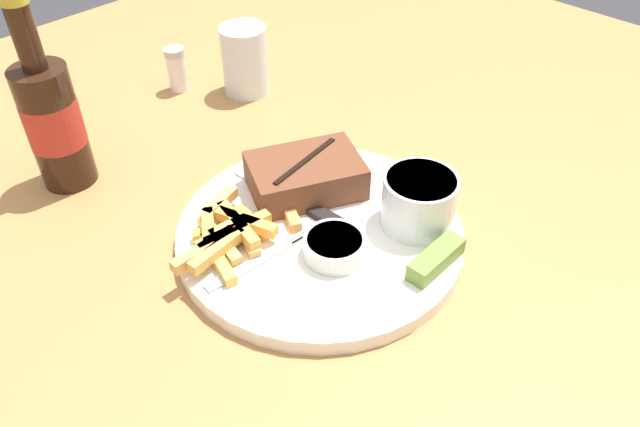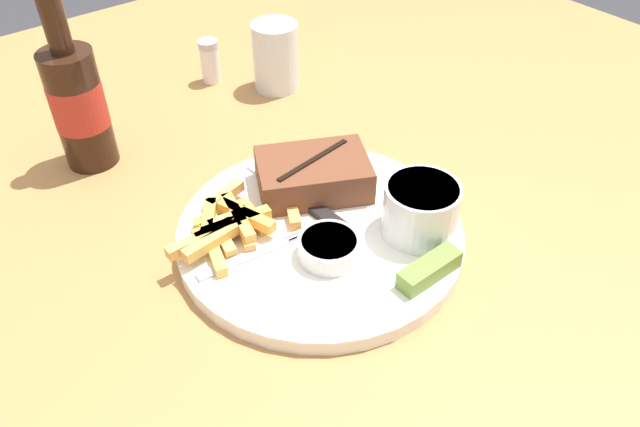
{
  "view_description": "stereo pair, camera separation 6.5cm",
  "coord_description": "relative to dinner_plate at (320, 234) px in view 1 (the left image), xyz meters",
  "views": [
    {
      "loc": [
        -0.36,
        -0.34,
        1.2
      ],
      "look_at": [
        0.0,
        0.0,
        0.77
      ],
      "focal_mm": 35.0,
      "sensor_mm": 36.0,
      "label": 1
    },
    {
      "loc": [
        -0.31,
        -0.39,
        1.2
      ],
      "look_at": [
        0.0,
        0.0,
        0.77
      ],
      "focal_mm": 35.0,
      "sensor_mm": 36.0,
      "label": 2
    }
  ],
  "objects": [
    {
      "name": "fork_utensil",
      "position": [
        -0.08,
        0.01,
        0.01
      ],
      "size": [
        0.13,
        0.03,
        0.0
      ],
      "rotation": [
        0.0,
        0.0,
        6.17
      ],
      "color": "#B7B7BC",
      "rests_on": "dinner_plate"
    },
    {
      "name": "dinner_plate",
      "position": [
        0.0,
        0.0,
        0.0
      ],
      "size": [
        0.31,
        0.31,
        0.02
      ],
      "color": "white",
      "rests_on": "dining_table"
    },
    {
      "name": "drinking_glass",
      "position": [
        0.16,
        0.3,
        0.04
      ],
      "size": [
        0.07,
        0.07,
        0.1
      ],
      "color": "silver",
      "rests_on": "dining_table"
    },
    {
      "name": "coleslaw_cup",
      "position": [
        0.08,
        -0.07,
        0.04
      ],
      "size": [
        0.08,
        0.08,
        0.06
      ],
      "color": "white",
      "rests_on": "dinner_plate"
    },
    {
      "name": "beer_bottle",
      "position": [
        -0.13,
        0.3,
        0.08
      ],
      "size": [
        0.06,
        0.06,
        0.24
      ],
      "color": "black",
      "rests_on": "dining_table"
    },
    {
      "name": "steak_portion",
      "position": [
        0.04,
        0.06,
        0.03
      ],
      "size": [
        0.15,
        0.13,
        0.04
      ],
      "color": "brown",
      "rests_on": "dinner_plate"
    },
    {
      "name": "fries_pile",
      "position": [
        -0.08,
        0.05,
        0.02
      ],
      "size": [
        0.17,
        0.1,
        0.02
      ],
      "color": "#F2A64F",
      "rests_on": "dinner_plate"
    },
    {
      "name": "knife_utensil",
      "position": [
        0.01,
        0.04,
        0.01
      ],
      "size": [
        0.03,
        0.17,
        0.01
      ],
      "rotation": [
        0.0,
        0.0,
        1.62
      ],
      "color": "#B7B7BC",
      "rests_on": "dinner_plate"
    },
    {
      "name": "dining_table",
      "position": [
        0.0,
        0.0,
        -0.06
      ],
      "size": [
        1.58,
        1.47,
        0.74
      ],
      "color": "#A87542",
      "rests_on": "ground_plane"
    },
    {
      "name": "salt_shaker",
      "position": [
        0.09,
        0.38,
        0.02
      ],
      "size": [
        0.03,
        0.03,
        0.07
      ],
      "color": "white",
      "rests_on": "dining_table"
    },
    {
      "name": "dipping_sauce_cup",
      "position": [
        -0.02,
        -0.04,
        0.02
      ],
      "size": [
        0.06,
        0.06,
        0.02
      ],
      "color": "silver",
      "rests_on": "dinner_plate"
    },
    {
      "name": "pickle_spear",
      "position": [
        0.04,
        -0.12,
        0.02
      ],
      "size": [
        0.07,
        0.02,
        0.02
      ],
      "color": "olive",
      "rests_on": "dinner_plate"
    }
  ]
}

